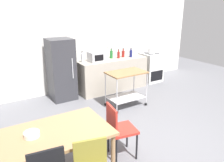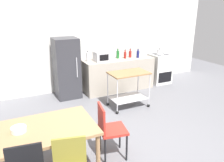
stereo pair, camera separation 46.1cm
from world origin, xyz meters
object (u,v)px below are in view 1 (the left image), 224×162
Objects in this scene: bottle_soy_sauce at (82,58)px; bottle_sparkling_water at (119,55)px; bottle_olive_oil at (107,54)px; bottle_soda at (131,53)px; kettle at (151,51)px; bottle_vinegar at (123,54)px; chair_red at (119,127)px; dining_table at (51,138)px; kitchen_cart at (126,83)px; microwave at (97,56)px; bottle_wine at (111,54)px; fruit_bowl at (32,134)px; refrigerator at (61,70)px; stove_oven at (151,67)px.

bottle_sparkling_water is (1.07, -0.09, -0.02)m from bottle_soy_sauce.
bottle_olive_oil is 0.71m from bottle_soda.
bottle_vinegar is at bearing 172.61° from kettle.
bottle_vinegar is at bearing -25.83° from chair_red.
kitchen_cart is (2.23, 1.50, -0.10)m from dining_table.
bottle_vinegar is at bearing 58.88° from kitchen_cart.
bottle_vinegar is at bearing 42.32° from dining_table.
bottle_olive_oil reaches higher than microwave.
microwave reaches higher than dining_table.
bottle_vinegar is (0.88, 0.08, -0.03)m from microwave.
bottle_wine reaches higher than kettle.
fruit_bowl is 0.80× the size of kettle.
bottle_soy_sauce is 1.26m from bottle_vinegar.
bottle_soy_sauce is at bearing 162.39° from microwave.
kettle reaches higher than fruit_bowl.
dining_table is 2.95m from refrigerator.
bottle_wine is (2.57, 2.72, 0.34)m from dining_table.
microwave reaches higher than kettle.
bottle_olive_oil is at bearing 166.73° from bottle_soda.
bottle_soy_sauce is at bearing 173.49° from bottle_soda.
bottle_soy_sauce reaches higher than bottle_wine.
bottle_olive_oil is 1.14× the size of bottle_wine.
bottle_olive_oil is 0.33m from bottle_sparkling_water.
bottle_sparkling_water is (-1.25, -0.03, 0.55)m from stove_oven.
bottle_soda is 1.07× the size of kettle.
refrigerator is 0.63m from bottle_soy_sauce.
bottle_olive_oil is (0.37, 0.12, 0.00)m from microwave.
bottle_vinegar is 1.31× the size of fruit_bowl.
refrigerator reaches higher than kettle.
chair_red is at bearing -119.46° from bottle_wine.
bottle_wine is at bearing 172.79° from kettle.
microwave reaches higher than bottle_soda.
kettle is (1.13, -0.07, 0.00)m from bottle_sparkling_water.
dining_table is 4.81m from stove_oven.
dining_table is 7.78× the size of fruit_bowl.
dining_table is 3.81m from bottle_sparkling_water.
dining_table is 5.33× the size of bottle_soy_sauce.
bottle_olive_oil reaches higher than kettle.
bottle_sparkling_water is at bearing 2.32° from microwave.
refrigerator is at bearing 178.40° from stove_oven.
bottle_soy_sauce is 1.09× the size of bottle_soda.
bottle_soda is at bearing -5.26° from refrigerator.
bottle_sparkling_water is at bearing 43.68° from dining_table.
bottle_soda is at bearing 39.24° from dining_table.
bottle_sparkling_water reaches higher than chair_red.
microwave is 1.82× the size of bottle_vinegar.
chair_red is 3.24× the size of bottle_wine.
kettle is (1.31, -0.17, -0.01)m from bottle_wine.
dining_table is at bearing -128.41° from microwave.
chair_red is at bearing -2.39° from fruit_bowl.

